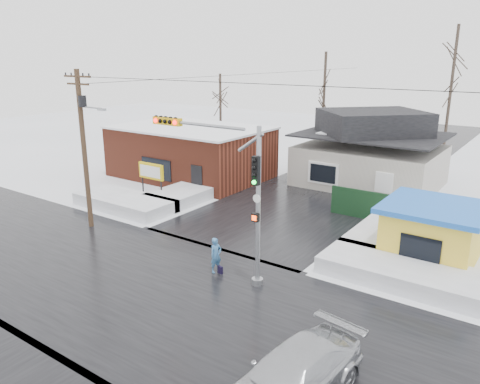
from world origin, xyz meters
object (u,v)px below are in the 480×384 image
Objects in this scene: marquee_sign at (151,172)px; kiosk at (432,232)px; utility_pole at (84,141)px; traffic_signal at (227,180)px; car at (292,378)px; pedestrian at (216,255)px.

marquee_sign is 0.55× the size of kiosk.
kiosk is at bearing 20.44° from utility_pole.
traffic_signal is 1.52× the size of kiosk.
car is at bearing -19.59° from utility_pole.
marquee_sign reaches higher than pedestrian.
kiosk is (7.07, 7.03, -3.08)m from traffic_signal.
pedestrian is (10.74, -6.54, -1.09)m from marquee_sign.
marquee_sign is at bearing 100.13° from utility_pole.
pedestrian is 8.82m from car.
utility_pole is 1.69× the size of car.
marquee_sign is at bearing 71.55° from pedestrian.
traffic_signal is at bearing 147.98° from car.
kiosk is at bearing 44.84° from traffic_signal.
utility_pole is at bearing -79.87° from marquee_sign.
kiosk is 0.86× the size of car.
marquee_sign is (-1.07, 5.99, -3.19)m from utility_pole.
traffic_signal is 4.20× the size of pedestrian.
car is at bearing -93.56° from kiosk.
pedestrian is (9.67, -0.55, -4.28)m from utility_pole.
car is (6.29, -5.39, -3.77)m from traffic_signal.
marquee_sign is at bearing 154.65° from car.
traffic_signal is 0.78× the size of utility_pole.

